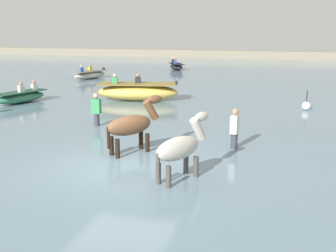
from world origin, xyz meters
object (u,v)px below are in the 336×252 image
at_px(horse_lead_pinto, 180,150).
at_px(boat_far_inshore, 90,75).
at_px(boat_distant_east, 138,92).
at_px(boat_near_starboard, 21,97).
at_px(boat_mid_outer, 176,66).
at_px(person_wading_close, 234,134).
at_px(horse_trailing_bay, 132,127).
at_px(person_onlooker_right, 97,114).
at_px(channel_buoy, 306,106).

height_order(horse_lead_pinto, boat_far_inshore, horse_lead_pinto).
xyz_separation_m(boat_distant_east, boat_near_starboard, (-5.20, -2.13, -0.14)).
height_order(boat_mid_outer, person_wading_close, person_wading_close).
relative_size(horse_lead_pinto, horse_trailing_bay, 0.96).
bearing_deg(boat_distant_east, person_onlooker_right, -86.14).
bearing_deg(person_wading_close, horse_lead_pinto, -108.14).
distance_m(boat_mid_outer, boat_near_starboard, 17.62).
xyz_separation_m(boat_mid_outer, channel_buoy, (9.87, -15.54, -0.09)).
xyz_separation_m(horse_trailing_bay, person_onlooker_right, (-2.41, 2.76, -0.33)).
bearing_deg(horse_trailing_bay, boat_distant_east, 108.65).
bearing_deg(horse_lead_pinto, person_wading_close, 71.86).
distance_m(boat_far_inshore, channel_buoy, 16.21).
distance_m(horse_lead_pinto, person_wading_close, 3.06).
bearing_deg(horse_trailing_bay, boat_far_inshore, 120.04).
height_order(boat_far_inshore, boat_near_starboard, boat_far_inshore).
relative_size(person_onlooker_right, channel_buoy, 1.90).
relative_size(horse_trailing_bay, boat_far_inshore, 0.68).
bearing_deg(person_onlooker_right, channel_buoy, 34.15).
bearing_deg(person_onlooker_right, horse_trailing_bay, -48.84).
distance_m(boat_far_inshore, boat_near_starboard, 9.62).
bearing_deg(person_wading_close, person_onlooker_right, 163.78).
distance_m(horse_lead_pinto, boat_mid_outer, 25.92).
relative_size(horse_lead_pinto, boat_distant_east, 0.46).
height_order(boat_mid_outer, boat_distant_east, boat_distant_east).
bearing_deg(horse_trailing_bay, boat_near_starboard, 142.58).
bearing_deg(boat_distant_east, person_wading_close, -51.54).
relative_size(boat_near_starboard, person_wading_close, 1.73).
height_order(horse_lead_pinto, channel_buoy, horse_lead_pinto).
bearing_deg(person_onlooker_right, person_wading_close, -16.22).
xyz_separation_m(boat_near_starboard, channel_buoy, (13.14, 1.78, -0.09)).
xyz_separation_m(boat_distant_east, channel_buoy, (7.93, -0.35, -0.23)).
bearing_deg(person_onlooker_right, horse_lead_pinto, -46.17).
bearing_deg(horse_trailing_bay, channel_buoy, 56.84).
bearing_deg(channel_buoy, horse_trailing_bay, -123.16).
height_order(person_onlooker_right, channel_buoy, person_onlooker_right).
distance_m(horse_lead_pinto, horse_trailing_bay, 2.46).
bearing_deg(horse_lead_pinto, person_onlooker_right, 133.83).
height_order(boat_mid_outer, boat_far_inshore, boat_far_inshore).
height_order(horse_trailing_bay, boat_distant_east, horse_trailing_bay).
xyz_separation_m(boat_mid_outer, boat_distant_east, (1.94, -15.19, 0.14)).
xyz_separation_m(boat_mid_outer, boat_near_starboard, (-3.26, -17.32, -0.00)).
distance_m(horse_trailing_bay, person_wading_close, 3.06).
height_order(boat_near_starboard, person_wading_close, person_wading_close).
height_order(boat_far_inshore, channel_buoy, boat_far_inshore).
height_order(horse_lead_pinto, boat_distant_east, horse_lead_pinto).
bearing_deg(boat_far_inshore, horse_trailing_bay, -59.96).
height_order(horse_trailing_bay, channel_buoy, horse_trailing_bay).
distance_m(boat_distant_east, boat_near_starboard, 5.62).
distance_m(horse_trailing_bay, person_onlooker_right, 3.68).
relative_size(horse_lead_pinto, channel_buoy, 2.25).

